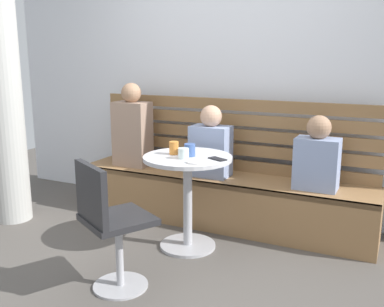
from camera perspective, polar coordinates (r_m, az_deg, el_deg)
ground at (r=3.10m, az=-5.39°, el=-16.16°), size 8.00×8.00×0.00m
back_wall at (r=4.20m, az=6.14°, el=12.00°), size 5.20×0.10×2.90m
concrete_pillar at (r=4.21m, az=-23.54°, el=10.38°), size 0.32×0.32×2.80m
booth_bench at (r=3.99m, az=3.55°, el=-5.92°), size 2.70×0.52×0.44m
booth_backrest at (r=4.07m, az=4.95°, el=2.49°), size 2.65×0.04×0.66m
cafe_table at (r=3.40m, az=-0.57°, el=-3.97°), size 0.68×0.68×0.74m
white_chair at (r=2.84m, az=-10.71°, el=-8.73°), size 0.54×0.54×0.85m
person_adult at (r=4.27m, az=-7.74°, el=3.19°), size 0.34×0.22×0.80m
person_child_left at (r=3.62m, az=15.89°, el=-0.47°), size 0.34×0.22×0.59m
person_child_middle at (r=3.86m, az=2.44°, el=1.06°), size 0.34×0.22×0.63m
cup_glass_short at (r=3.25m, az=-1.10°, el=0.01°), size 0.08×0.08×0.08m
cup_mug_blue at (r=3.33m, az=-0.30°, el=0.46°), size 0.08×0.08×0.09m
cup_tumbler_orange at (r=3.39m, az=-2.35°, el=0.73°), size 0.07×0.07×0.10m
plate_small at (r=3.14m, az=0.78°, el=-1.06°), size 0.17×0.17×0.01m
phone_on_table at (r=3.24m, az=3.32°, el=-0.70°), size 0.16×0.12×0.01m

